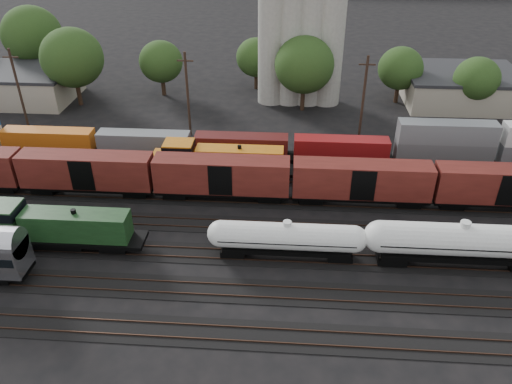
# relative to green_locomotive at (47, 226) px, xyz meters

# --- Properties ---
(ground) EXTENTS (600.00, 600.00, 0.00)m
(ground) POSITION_rel_green_locomotive_xyz_m (20.97, 5.00, -2.59)
(ground) COLOR black
(tracks) EXTENTS (180.00, 33.20, 0.20)m
(tracks) POSITION_rel_green_locomotive_xyz_m (20.97, 5.00, -2.54)
(tracks) COLOR black
(tracks) RESTS_ON ground
(green_locomotive) EXTENTS (17.13, 3.02, 4.53)m
(green_locomotive) POSITION_rel_green_locomotive_xyz_m (0.00, 0.00, 0.00)
(green_locomotive) COLOR black
(green_locomotive) RESTS_ON ground
(tank_car_a) EXTENTS (15.07, 2.70, 3.95)m
(tank_car_a) POSITION_rel_green_locomotive_xyz_m (23.19, 0.00, -0.21)
(tank_car_a) COLOR white
(tank_car_a) RESTS_ON ground
(tank_car_b) EXTENTS (17.79, 3.19, 4.66)m
(tank_car_b) POSITION_rel_green_locomotive_xyz_m (39.17, 0.00, 0.18)
(tank_car_b) COLOR white
(tank_car_b) RESTS_ON ground
(orange_locomotive) EXTENTS (17.40, 2.90, 4.35)m
(orange_locomotive) POSITION_rel_green_locomotive_xyz_m (14.33, 15.00, -0.10)
(orange_locomotive) COLOR black
(orange_locomotive) RESTS_ON ground
(boxcar_string) EXTENTS (184.40, 2.90, 4.20)m
(boxcar_string) POSITION_rel_green_locomotive_xyz_m (38.89, 10.00, 0.53)
(boxcar_string) COLOR black
(boxcar_string) RESTS_ON ground
(container_wall) EXTENTS (184.45, 2.60, 5.80)m
(container_wall) POSITION_rel_green_locomotive_xyz_m (34.21, 20.00, 0.12)
(container_wall) COLOR black
(container_wall) RESTS_ON ground
(grain_silo) EXTENTS (13.40, 5.00, 29.00)m
(grain_silo) POSITION_rel_green_locomotive_xyz_m (24.25, 41.00, 8.67)
(grain_silo) COLOR #9F9D92
(grain_silo) RESTS_ON ground
(industrial_sheds) EXTENTS (119.38, 17.26, 5.10)m
(industrial_sheds) POSITION_rel_green_locomotive_xyz_m (27.59, 40.25, -0.03)
(industrial_sheds) COLOR #9E937F
(industrial_sheds) RESTS_ON ground
(tree_band) EXTENTS (165.41, 21.80, 13.51)m
(tree_band) POSITION_rel_green_locomotive_xyz_m (22.93, 41.59, 4.74)
(tree_band) COLOR black
(tree_band) RESTS_ON ground
(utility_poles) EXTENTS (122.20, 0.36, 12.00)m
(utility_poles) POSITION_rel_green_locomotive_xyz_m (20.97, 27.00, 3.62)
(utility_poles) COLOR black
(utility_poles) RESTS_ON ground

